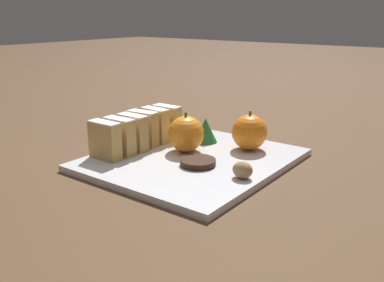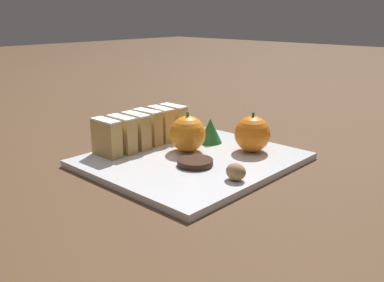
{
  "view_description": "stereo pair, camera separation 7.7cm",
  "coord_description": "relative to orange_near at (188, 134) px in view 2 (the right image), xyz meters",
  "views": [
    {
      "loc": [
        0.44,
        -0.59,
        0.27
      ],
      "look_at": [
        0.0,
        0.0,
        0.04
      ],
      "focal_mm": 40.0,
      "sensor_mm": 36.0,
      "label": 1
    },
    {
      "loc": [
        0.5,
        -0.54,
        0.27
      ],
      "look_at": [
        0.0,
        0.0,
        0.04
      ],
      "focal_mm": 40.0,
      "sensor_mm": 36.0,
      "label": 2
    }
  ],
  "objects": [
    {
      "name": "ground_plane",
      "position": [
        0.03,
        -0.02,
        -0.05
      ],
      "size": [
        6.0,
        6.0,
        0.0
      ],
      "primitive_type": "plane",
      "color": "#513823"
    },
    {
      "name": "serving_platter",
      "position": [
        0.03,
        -0.02,
        -0.04
      ],
      "size": [
        0.32,
        0.35,
        0.01
      ],
      "color": "silver",
      "rests_on": "ground_plane"
    },
    {
      "name": "stollen_slice_front",
      "position": [
        -0.09,
        -0.12,
        0.0
      ],
      "size": [
        0.06,
        0.03,
        0.07
      ],
      "color": "tan",
      "rests_on": "serving_platter"
    },
    {
      "name": "stollen_slice_second",
      "position": [
        -0.09,
        -0.09,
        0.0
      ],
      "size": [
        0.06,
        0.02,
        0.07
      ],
      "color": "tan",
      "rests_on": "serving_platter"
    },
    {
      "name": "stollen_slice_third",
      "position": [
        -0.09,
        -0.05,
        0.0
      ],
      "size": [
        0.06,
        0.03,
        0.07
      ],
      "color": "tan",
      "rests_on": "serving_platter"
    },
    {
      "name": "stollen_slice_fourth",
      "position": [
        -0.09,
        -0.02,
        0.0
      ],
      "size": [
        0.06,
        0.03,
        0.07
      ],
      "color": "tan",
      "rests_on": "serving_platter"
    },
    {
      "name": "stollen_slice_fifth",
      "position": [
        -0.09,
        0.02,
        0.0
      ],
      "size": [
        0.06,
        0.03,
        0.07
      ],
      "color": "tan",
      "rests_on": "serving_platter"
    },
    {
      "name": "stollen_slice_sixth",
      "position": [
        -0.09,
        0.05,
        0.0
      ],
      "size": [
        0.06,
        0.02,
        0.07
      ],
      "color": "tan",
      "rests_on": "serving_platter"
    },
    {
      "name": "orange_near",
      "position": [
        0.0,
        0.0,
        0.0
      ],
      "size": [
        0.07,
        0.07,
        0.08
      ],
      "color": "orange",
      "rests_on": "serving_platter"
    },
    {
      "name": "orange_far",
      "position": [
        0.09,
        0.08,
        -0.0
      ],
      "size": [
        0.07,
        0.07,
        0.08
      ],
      "color": "orange",
      "rests_on": "serving_platter"
    },
    {
      "name": "walnut",
      "position": [
        0.16,
        -0.05,
        -0.02
      ],
      "size": [
        0.03,
        0.03,
        0.03
      ],
      "color": "#9E7A51",
      "rests_on": "serving_platter"
    },
    {
      "name": "chocolate_cookie",
      "position": [
        0.06,
        -0.05,
        -0.03
      ],
      "size": [
        0.06,
        0.06,
        0.01
      ],
      "color": "black",
      "rests_on": "serving_platter"
    },
    {
      "name": "evergreen_sprig",
      "position": [
        -0.0,
        0.07,
        -0.01
      ],
      "size": [
        0.05,
        0.05,
        0.05
      ],
      "color": "#23662D",
      "rests_on": "serving_platter"
    }
  ]
}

